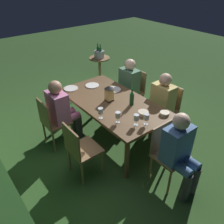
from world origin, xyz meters
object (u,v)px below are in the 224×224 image
(person_in_mustard, at_px, (160,103))
(wine_glass_a, at_px, (136,118))
(wine_glass_b, at_px, (101,111))
(bowl_olives, at_px, (143,113))
(wine_glass_d, at_px, (118,115))
(bowl_bread, at_px, (164,113))
(plate_a, at_px, (92,85))
(person_in_green, at_px, (127,85))
(chair_side_left_a, at_px, (166,107))
(dining_table, at_px, (112,103))
(chair_side_right_b, at_px, (52,121))
(plate_b, at_px, (71,88))
(plate_c, at_px, (114,90))
(chair_side_left_b, at_px, (134,89))
(side_table, at_px, (100,65))
(chair_side_right_a, at_px, (80,148))
(lantern_centerpiece, at_px, (109,92))
(person_in_blue, at_px, (180,150))
(green_bottle_on_table, at_px, (132,99))
(ice_bucket, at_px, (99,54))
(chair_head_near, at_px, (167,151))
(person_in_pink, at_px, (62,109))

(person_in_mustard, height_order, wine_glass_a, person_in_mustard)
(wine_glass_b, distance_m, bowl_olives, 0.64)
(wine_glass_d, height_order, bowl_bread, wine_glass_d)
(wine_glass_d, relative_size, plate_a, 0.68)
(person_in_green, distance_m, chair_side_left_a, 0.89)
(dining_table, relative_size, chair_side_right_b, 2.19)
(plate_b, xyz_separation_m, plate_c, (-0.51, -0.58, 0.00))
(person_in_green, bearing_deg, chair_side_left_b, -90.00)
(chair_side_left_b, distance_m, person_in_green, 0.25)
(chair_side_right_b, xyz_separation_m, wine_glass_a, (-1.17, -0.74, 0.36))
(bowl_bread, distance_m, side_table, 3.04)
(chair_side_right_b, distance_m, plate_a, 1.02)
(chair_side_right_a, distance_m, chair_side_left_a, 1.80)
(wine_glass_d, distance_m, bowl_bread, 0.73)
(bowl_olives, relative_size, bowl_bread, 1.14)
(bowl_bread, bearing_deg, dining_table, 23.35)
(dining_table, bearing_deg, side_table, -30.73)
(dining_table, xyz_separation_m, plate_a, (0.66, -0.06, 0.06))
(person_in_mustard, xyz_separation_m, wine_glass_a, (-0.31, 0.86, 0.21))
(lantern_centerpiece, bearing_deg, person_in_blue, -178.94)
(chair_side_right_a, xyz_separation_m, green_bottle_on_table, (0.14, -1.07, 0.35))
(lantern_centerpiece, distance_m, wine_glass_b, 0.54)
(dining_table, relative_size, ice_bucket, 5.55)
(wine_glass_a, bearing_deg, person_in_green, -36.43)
(chair_head_near, distance_m, lantern_centerpiece, 1.30)
(dining_table, distance_m, person_in_pink, 0.83)
(wine_glass_a, bearing_deg, lantern_centerpiece, -9.54)
(chair_side_right_a, height_order, side_table, chair_side_right_a)
(person_in_mustard, bearing_deg, green_bottle_on_table, 75.61)
(chair_side_right_a, distance_m, person_in_blue, 1.33)
(green_bottle_on_table, height_order, side_table, green_bottle_on_table)
(chair_side_right_a, distance_m, green_bottle_on_table, 1.13)
(plate_c, distance_m, ice_bucket, 2.03)
(wine_glass_a, xyz_separation_m, side_table, (2.81, -1.39, -0.43))
(chair_side_right_a, xyz_separation_m, ice_bucket, (2.50, -2.13, 0.25))
(plate_a, distance_m, side_table, 1.86)
(wine_glass_a, bearing_deg, plate_c, -22.30)
(person_in_mustard, xyz_separation_m, green_bottle_on_table, (0.14, 0.54, 0.20))
(wine_glass_b, height_order, plate_c, wine_glass_b)
(lantern_centerpiece, relative_size, plate_c, 1.02)
(wine_glass_a, xyz_separation_m, ice_bucket, (2.81, -1.39, -0.12))
(chair_side_left_b, distance_m, person_in_pink, 1.61)
(person_in_mustard, bearing_deg, bowl_olives, 107.02)
(chair_side_left_b, relative_size, ice_bucket, 2.53)
(wine_glass_d, bearing_deg, person_in_mustard, -84.18)
(chair_side_left_b, distance_m, green_bottle_on_table, 1.09)
(wine_glass_d, bearing_deg, plate_b, -0.21)
(dining_table, height_order, bowl_bread, bowl_bread)
(person_in_blue, height_order, wine_glass_a, person_in_blue)
(plate_c, bearing_deg, bowl_olives, 170.36)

